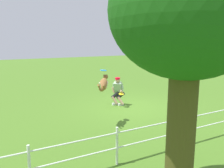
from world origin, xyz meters
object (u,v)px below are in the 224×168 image
(frisbee_held, at_px, (121,94))
(frisbee_flying, at_px, (103,70))
(dog, at_px, (103,84))
(person, at_px, (118,90))
(tree_far_left, at_px, (187,17))

(frisbee_held, bearing_deg, frisbee_flying, 41.22)
(frisbee_flying, xyz_separation_m, frisbee_held, (-1.52, -1.33, -1.29))
(frisbee_flying, bearing_deg, dog, 62.14)
(dog, xyz_separation_m, frisbee_held, (-1.65, -1.58, -0.86))
(person, xyz_separation_m, frisbee_held, (0.06, 0.38, -0.09))
(person, distance_m, frisbee_flying, 2.62)
(frisbee_flying, bearing_deg, frisbee_held, -138.78)
(dog, bearing_deg, frisbee_flying, 11.42)
(person, bearing_deg, tree_far_left, 25.44)
(dog, xyz_separation_m, tree_far_left, (0.80, 4.43, 1.81))
(person, distance_m, dog, 2.71)
(dog, relative_size, frisbee_held, 3.86)
(person, height_order, frisbee_held, person)
(dog, relative_size, tree_far_left, 0.20)
(person, height_order, dog, dog)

